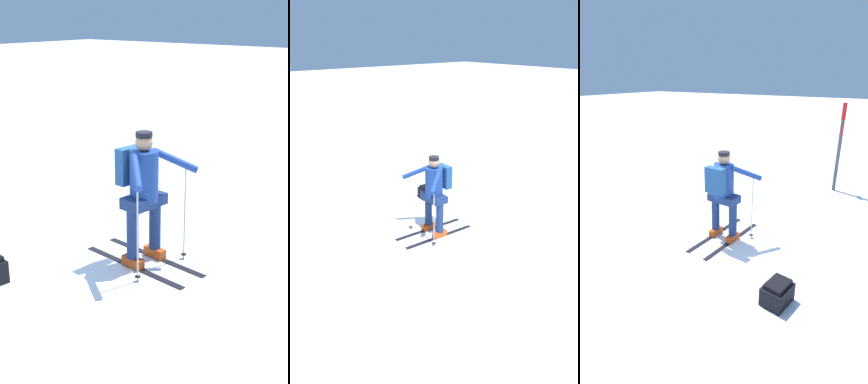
# 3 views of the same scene
# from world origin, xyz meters

# --- Properties ---
(ground_plane) EXTENTS (80.00, 80.00, 0.00)m
(ground_plane) POSITION_xyz_m (0.00, 0.00, 0.00)
(ground_plane) COLOR white
(skier) EXTENTS (1.10, 1.65, 1.67)m
(skier) POSITION_xyz_m (-0.21, 0.49, 0.97)
(skier) COLOR black
(skier) RESTS_ON ground_plane
(dropped_backpack) EXTENTS (0.37, 0.45, 0.33)m
(dropped_backpack) POSITION_xyz_m (1.33, -0.57, 0.16)
(dropped_backpack) COLOR black
(dropped_backpack) RESTS_ON ground_plane
(trail_marker) EXTENTS (0.10, 0.24, 2.26)m
(trail_marker) POSITION_xyz_m (0.92, 4.22, 1.33)
(trail_marker) COLOR #4C4C51
(trail_marker) RESTS_ON ground_plane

